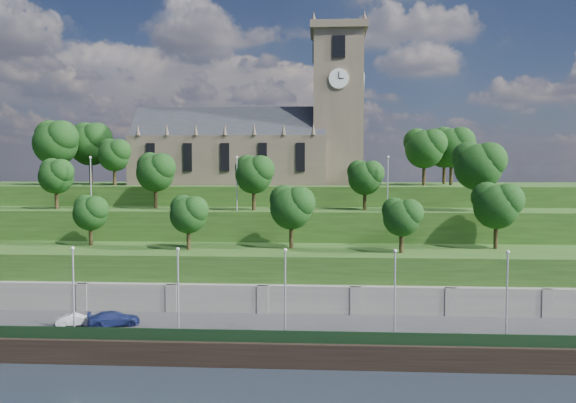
{
  "coord_description": "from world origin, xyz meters",
  "views": [
    {
      "loc": [
        11.29,
        -48.45,
        17.48
      ],
      "look_at": [
        6.62,
        30.0,
        13.05
      ],
      "focal_mm": 35.0,
      "sensor_mm": 36.0,
      "label": 1
    }
  ],
  "objects": [
    {
      "name": "embankment_lower",
      "position": [
        0.0,
        18.0,
        4.0
      ],
      "size": [
        160.0,
        12.0,
        8.0
      ],
      "primitive_type": "cube",
      "color": "#234517",
      "rests_on": "ground"
    },
    {
      "name": "lamp_posts_upper",
      "position": [
        -0.0,
        26.0,
        16.28
      ],
      "size": [
        40.36,
        0.36,
        7.36
      ],
      "color": "#B2B2B7",
      "rests_on": "embankment_upper"
    },
    {
      "name": "hilltop",
      "position": [
        0.0,
        50.0,
        7.5
      ],
      "size": [
        160.0,
        32.0,
        15.0
      ],
      "primitive_type": "cube",
      "color": "#234517",
      "rests_on": "ground"
    },
    {
      "name": "trees_hilltop",
      "position": [
        -1.81,
        44.86,
        21.76
      ],
      "size": [
        72.55,
        15.73,
        10.91
      ],
      "color": "black",
      "rests_on": "hilltop"
    },
    {
      "name": "car_right",
      "position": [
        -9.25,
        5.36,
        2.72
      ],
      "size": [
        5.38,
        3.67,
        1.45
      ],
      "primitive_type": "imported",
      "rotation": [
        0.0,
        0.0,
        1.93
      ],
      "color": "#161F4F",
      "rests_on": "promenade"
    },
    {
      "name": "ground",
      "position": [
        0.0,
        0.0,
        0.0
      ],
      "size": [
        320.0,
        320.0,
        0.0
      ],
      "primitive_type": "plane",
      "color": "black",
      "rests_on": "ground"
    },
    {
      "name": "fence",
      "position": [
        0.0,
        0.6,
        2.6
      ],
      "size": [
        160.0,
        0.1,
        1.2
      ],
      "primitive_type": "cube",
      "color": "black",
      "rests_on": "promenade"
    },
    {
      "name": "embankment_upper",
      "position": [
        0.0,
        29.0,
        6.0
      ],
      "size": [
        160.0,
        10.0,
        12.0
      ],
      "primitive_type": "cube",
      "color": "#234517",
      "rests_on": "ground"
    },
    {
      "name": "car_middle",
      "position": [
        -13.1,
        5.21,
        2.59
      ],
      "size": [
        3.8,
        2.32,
        1.18
      ],
      "primitive_type": "imported",
      "rotation": [
        0.0,
        0.0,
        1.89
      ],
      "color": "silver",
      "rests_on": "promenade"
    },
    {
      "name": "trees_upper",
      "position": [
        6.75,
        28.05,
        17.49
      ],
      "size": [
        63.84,
        8.79,
        9.28
      ],
      "color": "black",
      "rests_on": "embankment_upper"
    },
    {
      "name": "quay_wall",
      "position": [
        0.0,
        -0.05,
        1.1
      ],
      "size": [
        160.0,
        0.5,
        2.2
      ],
      "primitive_type": "cube",
      "color": "black",
      "rests_on": "ground"
    },
    {
      "name": "trees_lower",
      "position": [
        5.68,
        18.34,
        12.84
      ],
      "size": [
        67.9,
        8.86,
        8.05
      ],
      "color": "black",
      "rests_on": "embankment_lower"
    },
    {
      "name": "promenade",
      "position": [
        0.0,
        6.0,
        1.0
      ],
      "size": [
        160.0,
        12.0,
        2.0
      ],
      "primitive_type": "cube",
      "color": "#2D2D30",
      "rests_on": "ground"
    },
    {
      "name": "church",
      "position": [
        0.79,
        45.98,
        22.52
      ],
      "size": [
        38.6,
        12.35,
        27.6
      ],
      "color": "brown",
      "rests_on": "hilltop"
    },
    {
      "name": "retaining_wall",
      "position": [
        0.0,
        11.97,
        2.5
      ],
      "size": [
        160.0,
        2.1,
        5.0
      ],
      "color": "slate",
      "rests_on": "ground"
    },
    {
      "name": "lamp_posts_promenade",
      "position": [
        -2.0,
        2.5,
        6.77
      ],
      "size": [
        60.36,
        0.36,
        8.32
      ],
      "color": "#B2B2B7",
      "rests_on": "promenade"
    }
  ]
}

